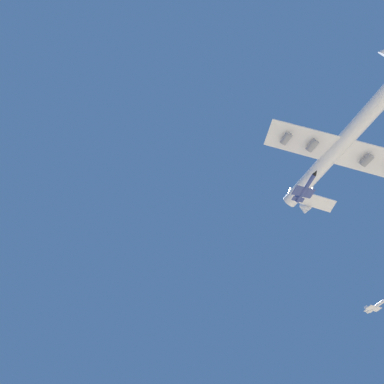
# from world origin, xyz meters

# --- Properties ---
(carrier_jet) EXTENTS (78.84, 58.69, 23.88)m
(carrier_jet) POSITION_xyz_m (-19.28, 127.16, 106.54)
(carrier_jet) COLOR white
(chase_jet_lead) EXTENTS (15.15, 9.04, 4.00)m
(chase_jet_lead) POSITION_xyz_m (-106.28, 169.69, 86.97)
(chase_jet_lead) COLOR silver
(chase_jet_trailing) EXTENTS (15.32, 8.82, 4.00)m
(chase_jet_trailing) POSITION_xyz_m (-26.94, 108.70, 87.68)
(chase_jet_trailing) COLOR #38478C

